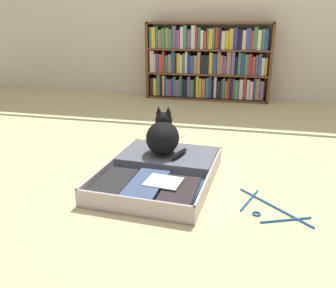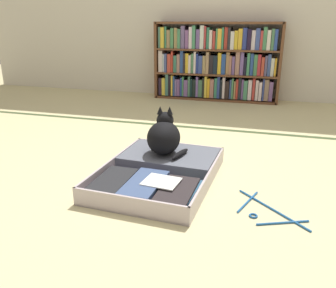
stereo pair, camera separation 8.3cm
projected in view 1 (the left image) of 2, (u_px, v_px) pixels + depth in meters
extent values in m
plane|color=#CCC28C|center=(183.00, 183.00, 1.95)|extent=(10.00, 10.00, 0.00)
cube|color=#3C4C2A|center=(208.00, 128.00, 2.95)|extent=(4.80, 0.05, 0.00)
cube|color=brown|center=(150.00, 60.00, 4.07)|extent=(0.03, 0.24, 0.85)
cube|color=brown|center=(270.00, 63.00, 3.77)|extent=(0.03, 0.24, 0.85)
cube|color=brown|center=(209.00, 23.00, 3.78)|extent=(1.36, 0.24, 0.02)
cube|color=brown|center=(206.00, 98.00, 4.06)|extent=(1.36, 0.24, 0.02)
cube|color=brown|center=(207.00, 74.00, 3.97)|extent=(1.33, 0.24, 0.02)
cube|color=#291D2E|center=(154.00, 85.00, 4.16)|extent=(0.04, 0.20, 0.20)
cube|color=gold|center=(157.00, 86.00, 4.14)|extent=(0.04, 0.20, 0.20)
cube|color=#417264|center=(160.00, 84.00, 4.12)|extent=(0.03, 0.20, 0.24)
cube|color=black|center=(163.00, 84.00, 4.12)|extent=(0.03, 0.20, 0.23)
cube|color=gold|center=(165.00, 84.00, 4.11)|extent=(0.02, 0.20, 0.23)
cube|color=#284C8A|center=(167.00, 85.00, 4.11)|extent=(0.02, 0.20, 0.23)
cube|color=slate|center=(169.00, 86.00, 4.11)|extent=(0.02, 0.20, 0.19)
cube|color=#6D4D82|center=(172.00, 86.00, 4.10)|extent=(0.03, 0.20, 0.19)
cube|color=#294595|center=(174.00, 86.00, 4.10)|extent=(0.02, 0.20, 0.21)
cube|color=#3D864F|center=(176.00, 85.00, 4.10)|extent=(0.02, 0.20, 0.22)
cube|color=slate|center=(179.00, 87.00, 4.09)|extent=(0.04, 0.20, 0.19)
cube|color=#447255|center=(182.00, 85.00, 4.08)|extent=(0.02, 0.20, 0.23)
cube|color=#142A2D|center=(184.00, 86.00, 4.08)|extent=(0.02, 0.20, 0.20)
cube|color=black|center=(187.00, 87.00, 4.07)|extent=(0.04, 0.20, 0.20)
cube|color=#6F5797|center=(190.00, 86.00, 4.05)|extent=(0.03, 0.20, 0.23)
cube|color=#4A7854|center=(193.00, 87.00, 4.06)|extent=(0.04, 0.20, 0.19)
cube|color=black|center=(196.00, 86.00, 4.03)|extent=(0.02, 0.20, 0.22)
cube|color=gold|center=(198.00, 86.00, 4.03)|extent=(0.03, 0.20, 0.24)
cube|color=gold|center=(201.00, 87.00, 4.03)|extent=(0.03, 0.20, 0.21)
cube|color=#A46E60|center=(204.00, 87.00, 4.02)|extent=(0.04, 0.20, 0.21)
cube|color=#357E5D|center=(208.00, 87.00, 4.01)|extent=(0.03, 0.20, 0.22)
cube|color=navy|center=(211.00, 86.00, 4.00)|extent=(0.03, 0.20, 0.24)
cube|color=black|center=(213.00, 87.00, 3.99)|extent=(0.02, 0.20, 0.21)
cube|color=silver|center=(216.00, 86.00, 3.99)|extent=(0.03, 0.20, 0.24)
cube|color=black|center=(219.00, 88.00, 3.99)|extent=(0.04, 0.20, 0.19)
cube|color=#34487F|center=(223.00, 88.00, 3.98)|extent=(0.02, 0.20, 0.21)
cube|color=#46814F|center=(225.00, 87.00, 3.96)|extent=(0.02, 0.20, 0.23)
cube|color=#987F4C|center=(227.00, 88.00, 3.96)|extent=(0.02, 0.20, 0.20)
cube|color=#B3362B|center=(229.00, 87.00, 3.96)|extent=(0.02, 0.20, 0.22)
cube|color=#21262B|center=(232.00, 87.00, 3.95)|extent=(0.03, 0.20, 0.23)
cube|color=#714F90|center=(234.00, 88.00, 3.95)|extent=(0.02, 0.20, 0.22)
cube|color=#458760|center=(237.00, 88.00, 3.93)|extent=(0.04, 0.20, 0.21)
cube|color=silver|center=(241.00, 88.00, 3.93)|extent=(0.04, 0.20, 0.22)
cube|color=#BF3C37|center=(245.00, 87.00, 3.93)|extent=(0.03, 0.20, 0.24)
cube|color=silver|center=(248.00, 88.00, 3.91)|extent=(0.03, 0.20, 0.22)
cube|color=silver|center=(251.00, 89.00, 3.90)|extent=(0.03, 0.20, 0.20)
cube|color=#38478F|center=(254.00, 88.00, 3.90)|extent=(0.02, 0.20, 0.24)
cube|color=#917760|center=(257.00, 88.00, 3.89)|extent=(0.04, 0.20, 0.23)
cube|color=slate|center=(262.00, 89.00, 3.88)|extent=(0.04, 0.20, 0.21)
cube|color=brown|center=(208.00, 50.00, 3.88)|extent=(1.33, 0.24, 0.02)
cube|color=beige|center=(154.00, 61.00, 4.06)|extent=(0.04, 0.20, 0.24)
cube|color=silver|center=(157.00, 62.00, 4.06)|extent=(0.02, 0.20, 0.20)
cube|color=#3F4C81|center=(159.00, 62.00, 4.04)|extent=(0.03, 0.20, 0.21)
cube|color=#B94132|center=(162.00, 63.00, 4.04)|extent=(0.04, 0.20, 0.20)
cube|color=#BB3B2B|center=(165.00, 61.00, 4.03)|extent=(0.02, 0.20, 0.24)
cube|color=#36765E|center=(168.00, 63.00, 4.04)|extent=(0.04, 0.20, 0.19)
cube|color=#946E62|center=(171.00, 63.00, 4.02)|extent=(0.03, 0.20, 0.20)
cube|color=#2D4F96|center=(175.00, 61.00, 4.01)|extent=(0.03, 0.20, 0.24)
cube|color=black|center=(177.00, 62.00, 4.00)|extent=(0.02, 0.20, 0.22)
cube|color=yellow|center=(180.00, 62.00, 4.00)|extent=(0.03, 0.20, 0.22)
cube|color=beige|center=(183.00, 63.00, 3.99)|extent=(0.03, 0.20, 0.20)
cube|color=#4B8559|center=(185.00, 63.00, 3.99)|extent=(0.02, 0.20, 0.21)
cube|color=silver|center=(188.00, 62.00, 3.97)|extent=(0.02, 0.20, 0.24)
cube|color=#293E94|center=(190.00, 63.00, 3.98)|extent=(0.02, 0.20, 0.21)
cube|color=#364A96|center=(193.00, 64.00, 3.97)|extent=(0.04, 0.20, 0.19)
cube|color=#998253|center=(197.00, 64.00, 3.96)|extent=(0.03, 0.20, 0.19)
cube|color=#A1815B|center=(200.00, 62.00, 3.93)|extent=(0.03, 0.20, 0.23)
cube|color=black|center=(204.00, 64.00, 3.94)|extent=(0.04, 0.20, 0.20)
cube|color=black|center=(208.00, 64.00, 3.93)|extent=(0.04, 0.20, 0.20)
cube|color=yellow|center=(212.00, 63.00, 3.92)|extent=(0.04, 0.20, 0.23)
cube|color=#284A90|center=(216.00, 63.00, 3.91)|extent=(0.04, 0.20, 0.22)
cube|color=#A57D4F|center=(220.00, 62.00, 3.90)|extent=(0.03, 0.20, 0.24)
cube|color=#A56E59|center=(222.00, 64.00, 3.89)|extent=(0.02, 0.20, 0.20)
cube|color=slate|center=(225.00, 64.00, 3.89)|extent=(0.03, 0.20, 0.20)
cube|color=#9E7362|center=(229.00, 62.00, 3.87)|extent=(0.04, 0.20, 0.24)
cube|color=#6E5697|center=(234.00, 62.00, 3.86)|extent=(0.04, 0.20, 0.24)
cube|color=black|center=(237.00, 65.00, 3.86)|extent=(0.03, 0.20, 0.19)
cube|color=#3F855E|center=(240.00, 63.00, 3.84)|extent=(0.03, 0.20, 0.24)
cube|color=#28468D|center=(243.00, 63.00, 3.84)|extent=(0.03, 0.20, 0.23)
cube|color=#417C4D|center=(247.00, 64.00, 3.83)|extent=(0.04, 0.20, 0.22)
cube|color=#B22F39|center=(250.00, 64.00, 3.83)|extent=(0.03, 0.20, 0.22)
cube|color=#B5422F|center=(254.00, 65.00, 3.81)|extent=(0.03, 0.20, 0.20)
cube|color=slate|center=(257.00, 65.00, 3.82)|extent=(0.02, 0.20, 0.21)
cube|color=#3B5390|center=(260.00, 64.00, 3.80)|extent=(0.03, 0.20, 0.23)
cube|color=beige|center=(263.00, 66.00, 3.80)|extent=(0.03, 0.20, 0.19)
cube|color=gold|center=(266.00, 66.00, 3.80)|extent=(0.02, 0.20, 0.19)
cube|color=#457963|center=(153.00, 37.00, 3.98)|extent=(0.02, 0.20, 0.23)
cube|color=gold|center=(156.00, 37.00, 3.97)|extent=(0.04, 0.20, 0.22)
cube|color=#347956|center=(159.00, 37.00, 3.97)|extent=(0.02, 0.20, 0.23)
cube|color=olive|center=(162.00, 39.00, 3.96)|extent=(0.04, 0.20, 0.20)
cube|color=#448653|center=(165.00, 38.00, 3.95)|extent=(0.04, 0.20, 0.21)
cube|color=#9F8552|center=(169.00, 38.00, 3.95)|extent=(0.04, 0.20, 0.22)
cube|color=#3C7D52|center=(172.00, 38.00, 3.92)|extent=(0.03, 0.20, 0.21)
cube|color=slate|center=(176.00, 37.00, 3.92)|extent=(0.04, 0.20, 0.24)
cube|color=#764F84|center=(180.00, 39.00, 3.92)|extent=(0.04, 0.20, 0.20)
cube|color=silver|center=(183.00, 38.00, 3.89)|extent=(0.04, 0.20, 0.23)
cube|color=#3E8259|center=(187.00, 37.00, 3.88)|extent=(0.03, 0.20, 0.24)
cube|color=#735698|center=(190.00, 39.00, 3.89)|extent=(0.04, 0.20, 0.20)
cube|color=silver|center=(194.00, 37.00, 3.86)|extent=(0.04, 0.20, 0.24)
cube|color=#B0373A|center=(198.00, 37.00, 3.86)|extent=(0.02, 0.20, 0.24)
cube|color=#35805F|center=(200.00, 38.00, 3.87)|extent=(0.03, 0.20, 0.22)
cube|color=silver|center=(203.00, 39.00, 3.85)|extent=(0.03, 0.20, 0.20)
cube|color=#BA3D35|center=(206.00, 40.00, 3.85)|extent=(0.03, 0.20, 0.19)
cube|color=#438652|center=(209.00, 39.00, 3.84)|extent=(0.02, 0.20, 0.21)
cube|color=gold|center=(212.00, 39.00, 3.83)|extent=(0.04, 0.20, 0.21)
cube|color=#398257|center=(215.00, 38.00, 3.82)|extent=(0.02, 0.20, 0.22)
cube|color=#B6392C|center=(218.00, 38.00, 3.82)|extent=(0.04, 0.20, 0.23)
cube|color=#26262A|center=(221.00, 38.00, 3.80)|extent=(0.02, 0.20, 0.22)
cube|color=silver|center=(224.00, 40.00, 3.80)|extent=(0.04, 0.20, 0.19)
cube|color=gold|center=(228.00, 40.00, 3.80)|extent=(0.04, 0.20, 0.19)
cube|color=gold|center=(232.00, 39.00, 3.79)|extent=(0.04, 0.20, 0.21)
cube|color=navy|center=(236.00, 38.00, 3.78)|extent=(0.04, 0.20, 0.22)
cube|color=black|center=(240.00, 39.00, 3.76)|extent=(0.04, 0.20, 0.21)
cube|color=silver|center=(244.00, 40.00, 3.76)|extent=(0.04, 0.20, 0.20)
cube|color=#3C5093|center=(249.00, 39.00, 3.74)|extent=(0.04, 0.20, 0.22)
cube|color=#BD3B39|center=(252.00, 40.00, 3.74)|extent=(0.03, 0.20, 0.20)
cube|color=#468859|center=(256.00, 38.00, 3.73)|extent=(0.04, 0.20, 0.23)
cube|color=silver|center=(259.00, 40.00, 3.72)|extent=(0.04, 0.20, 0.20)
cube|color=#457550|center=(263.00, 39.00, 3.71)|extent=(0.03, 0.20, 0.22)
cube|color=#2C4696|center=(266.00, 39.00, 3.70)|extent=(0.03, 0.20, 0.21)
cube|color=#BCAEB1|center=(147.00, 196.00, 1.80)|extent=(0.61, 0.43, 0.01)
cube|color=#BCAEB1|center=(133.00, 207.00, 1.61)|extent=(0.59, 0.04, 0.10)
cube|color=#BCAEB1|center=(96.00, 182.00, 1.86)|extent=(0.03, 0.40, 0.10)
cube|color=#BCAEB1|center=(203.00, 196.00, 1.71)|extent=(0.03, 0.40, 0.10)
cube|color=#484960|center=(147.00, 194.00, 1.80)|extent=(0.58, 0.40, 0.01)
cube|color=#BCAEB1|center=(169.00, 167.00, 2.16)|extent=(0.61, 0.43, 0.01)
cube|color=#BCAEB1|center=(177.00, 150.00, 2.32)|extent=(0.59, 0.04, 0.10)
cube|color=#BCAEB1|center=(125.00, 155.00, 2.23)|extent=(0.03, 0.40, 0.10)
cube|color=#BCAEB1|center=(216.00, 165.00, 2.07)|extent=(0.03, 0.40, 0.10)
cube|color=#484960|center=(169.00, 165.00, 2.16)|extent=(0.58, 0.40, 0.01)
cylinder|color=black|center=(159.00, 178.00, 1.98)|extent=(0.57, 0.05, 0.02)
cube|color=#3D3B73|center=(114.00, 187.00, 1.85)|extent=(0.17, 0.29, 0.02)
cube|color=gray|center=(113.00, 185.00, 1.83)|extent=(0.20, 0.35, 0.02)
cube|color=#222326|center=(114.00, 181.00, 1.83)|extent=(0.17, 0.31, 0.02)
cube|color=silver|center=(148.00, 193.00, 1.79)|extent=(0.18, 0.32, 0.01)
cube|color=navy|center=(146.00, 190.00, 1.79)|extent=(0.18, 0.32, 0.01)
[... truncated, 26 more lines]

